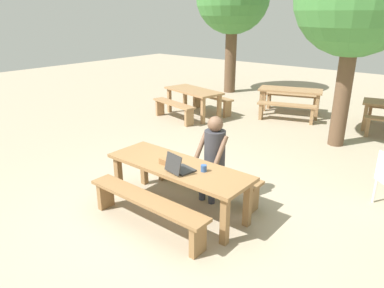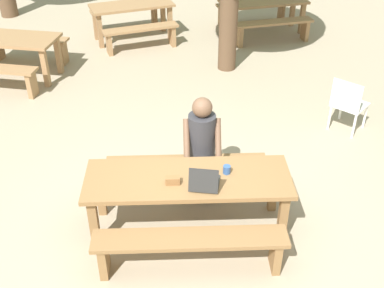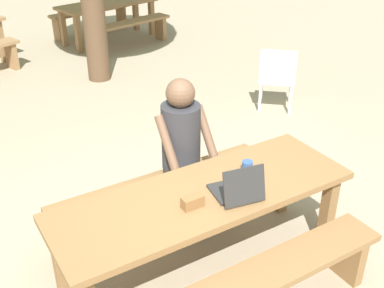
{
  "view_description": "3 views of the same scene",
  "coord_description": "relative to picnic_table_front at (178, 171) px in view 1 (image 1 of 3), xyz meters",
  "views": [
    {
      "loc": [
        3.03,
        -3.39,
        2.69
      ],
      "look_at": [
        0.05,
        0.25,
        0.95
      ],
      "focal_mm": 33.3,
      "sensor_mm": 36.0,
      "label": 1
    },
    {
      "loc": [
        -0.11,
        -3.98,
        3.77
      ],
      "look_at": [
        0.05,
        0.25,
        0.95
      ],
      "focal_mm": 44.88,
      "sensor_mm": 36.0,
      "label": 2
    },
    {
      "loc": [
        -1.49,
        -2.26,
        2.57
      ],
      "look_at": [
        0.05,
        0.25,
        0.95
      ],
      "focal_mm": 44.25,
      "sensor_mm": 36.0,
      "label": 3
    }
  ],
  "objects": [
    {
      "name": "coffee_mug",
      "position": [
        0.41,
        0.06,
        0.14
      ],
      "size": [
        0.08,
        0.08,
        0.09
      ],
      "color": "#335693",
      "rests_on": "picnic_table_front"
    },
    {
      "name": "laptop",
      "position": [
        0.16,
        -0.16,
        0.16
      ],
      "size": [
        0.35,
        0.36,
        0.27
      ],
      "rotation": [
        0.0,
        0.0,
        2.97
      ],
      "color": "#2D2D2D",
      "rests_on": "picnic_table_front"
    },
    {
      "name": "bench_far",
      "position": [
        0.0,
        0.63,
        -0.26
      ],
      "size": [
        1.91,
        0.3,
        0.45
      ],
      "color": "olive",
      "rests_on": "ground"
    },
    {
      "name": "bench_near",
      "position": [
        0.0,
        -0.63,
        -0.26
      ],
      "size": [
        1.91,
        0.3,
        0.45
      ],
      "color": "olive",
      "rests_on": "ground"
    },
    {
      "name": "bench_mid_north",
      "position": [
        -1.17,
        6.35,
        -0.26
      ],
      "size": [
        1.52,
        0.76,
        0.47
      ],
      "rotation": [
        0.0,
        0.0,
        0.32
      ],
      "color": "#9E754C",
      "rests_on": "ground"
    },
    {
      "name": "picnic_table_rear",
      "position": [
        -2.97,
        4.01,
        0.01
      ],
      "size": [
        1.79,
        1.09,
        0.73
      ],
      "rotation": [
        0.0,
        0.0,
        -0.21
      ],
      "color": "#9E754C",
      "rests_on": "ground"
    },
    {
      "name": "small_pouch",
      "position": [
        -0.16,
        -0.1,
        0.14
      ],
      "size": [
        0.15,
        0.07,
        0.08
      ],
      "color": "olive",
      "rests_on": "picnic_table_front"
    },
    {
      "name": "bench_rear_south",
      "position": [
        -3.11,
        3.36,
        -0.25
      ],
      "size": [
        1.53,
        0.61,
        0.48
      ],
      "rotation": [
        0.0,
        0.0,
        -0.21
      ],
      "color": "#9E754C",
      "rests_on": "ground"
    },
    {
      "name": "bench_rear_north",
      "position": [
        -2.84,
        4.66,
        -0.25
      ],
      "size": [
        1.53,
        0.61,
        0.48
      ],
      "rotation": [
        0.0,
        0.0,
        -0.21
      ],
      "color": "#9E754C",
      "rests_on": "ground"
    },
    {
      "name": "picnic_table_mid",
      "position": [
        -0.97,
        5.75,
        0.01
      ],
      "size": [
        1.8,
        1.17,
        0.74
      ],
      "rotation": [
        0.0,
        0.0,
        0.32
      ],
      "color": "#9E754C",
      "rests_on": "ground"
    },
    {
      "name": "person_seated",
      "position": [
        0.18,
        0.59,
        0.16
      ],
      "size": [
        0.42,
        0.41,
        1.29
      ],
      "color": "#333847",
      "rests_on": "ground"
    },
    {
      "name": "bench_mid_south",
      "position": [
        -0.77,
        5.14,
        -0.26
      ],
      "size": [
        1.52,
        0.76,
        0.47
      ],
      "rotation": [
        0.0,
        0.0,
        0.32
      ],
      "color": "#9E754C",
      "rests_on": "ground"
    },
    {
      "name": "ground_plane",
      "position": [
        0.0,
        0.0,
        -0.6
      ],
      "size": [
        30.0,
        30.0,
        0.0
      ],
      "primitive_type": "plane",
      "color": "tan"
    },
    {
      "name": "picnic_table_front",
      "position": [
        0.0,
        0.0,
        0.0
      ],
      "size": [
        2.17,
        0.73,
        0.7
      ],
      "color": "olive",
      "rests_on": "ground"
    }
  ]
}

